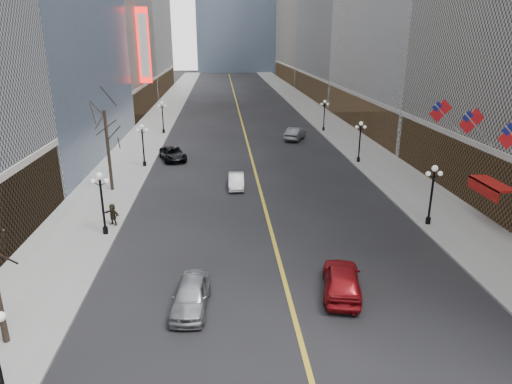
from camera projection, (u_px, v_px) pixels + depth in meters
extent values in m
cube|color=gray|center=(332.00, 126.00, 72.01)|extent=(6.00, 230.00, 0.15)
cube|color=gray|center=(152.00, 128.00, 69.98)|extent=(6.00, 230.00, 0.15)
cube|color=gold|center=(240.00, 117.00, 80.45)|extent=(0.25, 200.00, 0.02)
cube|color=#4B3932|center=(364.00, 111.00, 69.63)|extent=(2.80, 35.00, 5.00)
cube|color=#4B3932|center=(315.00, 86.00, 105.50)|extent=(2.80, 39.00, 5.00)
cube|color=#4B3932|center=(288.00, 72.00, 146.08)|extent=(2.80, 45.00, 5.00)
cube|color=#4B3932|center=(140.00, 98.00, 84.89)|extent=(2.80, 29.00, 5.00)
cube|color=#4B3932|center=(162.00, 81.00, 116.97)|extent=(2.80, 37.00, 5.00)
cylinder|color=black|center=(428.00, 221.00, 34.00)|extent=(0.36, 0.36, 0.50)
cylinder|color=black|center=(431.00, 198.00, 33.43)|extent=(0.16, 0.16, 4.00)
sphere|color=white|center=(435.00, 168.00, 32.69)|extent=(0.44, 0.44, 0.44)
sphere|color=white|center=(428.00, 174.00, 32.79)|extent=(0.36, 0.36, 0.36)
sphere|color=white|center=(440.00, 173.00, 32.85)|extent=(0.36, 0.36, 0.36)
cylinder|color=black|center=(358.00, 159.00, 50.99)|extent=(0.36, 0.36, 0.50)
cylinder|color=black|center=(360.00, 144.00, 50.42)|extent=(0.16, 0.16, 4.00)
sphere|color=white|center=(361.00, 123.00, 49.68)|extent=(0.44, 0.44, 0.44)
sphere|color=white|center=(357.00, 127.00, 49.78)|extent=(0.36, 0.36, 0.36)
sphere|color=white|center=(365.00, 127.00, 49.84)|extent=(0.36, 0.36, 0.36)
cylinder|color=black|center=(324.00, 129.00, 67.97)|extent=(0.36, 0.36, 0.50)
cylinder|color=black|center=(324.00, 117.00, 67.41)|extent=(0.16, 0.16, 4.00)
sphere|color=white|center=(325.00, 101.00, 66.67)|extent=(0.44, 0.44, 0.44)
sphere|color=white|center=(322.00, 104.00, 66.77)|extent=(0.36, 0.36, 0.36)
sphere|color=white|center=(328.00, 104.00, 66.83)|extent=(0.36, 0.36, 0.36)
sphere|color=white|center=(1.00, 317.00, 16.04)|extent=(0.36, 0.36, 0.36)
cylinder|color=black|center=(105.00, 230.00, 32.28)|extent=(0.36, 0.36, 0.50)
cylinder|color=black|center=(103.00, 207.00, 31.72)|extent=(0.16, 0.16, 4.00)
sphere|color=white|center=(99.00, 176.00, 30.97)|extent=(0.44, 0.44, 0.44)
sphere|color=white|center=(93.00, 181.00, 31.07)|extent=(0.36, 0.36, 0.36)
sphere|color=white|center=(107.00, 181.00, 31.14)|extent=(0.36, 0.36, 0.36)
cylinder|color=black|center=(145.00, 164.00, 49.27)|extent=(0.36, 0.36, 0.50)
cylinder|color=black|center=(143.00, 148.00, 48.70)|extent=(0.16, 0.16, 4.00)
sphere|color=white|center=(142.00, 126.00, 47.96)|extent=(0.44, 0.44, 0.44)
sphere|color=white|center=(138.00, 130.00, 48.06)|extent=(0.36, 0.36, 0.36)
sphere|color=white|center=(146.00, 130.00, 48.12)|extent=(0.36, 0.36, 0.36)
cylinder|color=black|center=(164.00, 131.00, 66.26)|extent=(0.36, 0.36, 0.50)
cylinder|color=black|center=(163.00, 119.00, 65.69)|extent=(0.16, 0.16, 4.00)
sphere|color=white|center=(162.00, 103.00, 64.95)|extent=(0.44, 0.44, 0.44)
sphere|color=white|center=(159.00, 106.00, 65.05)|extent=(0.36, 0.36, 0.36)
sphere|color=white|center=(165.00, 106.00, 65.11)|extent=(0.36, 0.36, 0.36)
cube|color=navy|center=(508.00, 129.00, 29.00)|extent=(0.88, 0.06, 0.88)
cylinder|color=#B2B2B7|center=(479.00, 130.00, 34.11)|extent=(2.49, 0.12, 2.49)
cube|color=red|center=(472.00, 121.00, 33.86)|extent=(1.94, 0.04, 1.94)
cube|color=navy|center=(468.00, 116.00, 33.72)|extent=(0.88, 0.06, 0.88)
cylinder|color=#B2B2B7|center=(447.00, 118.00, 38.83)|extent=(2.49, 0.12, 2.49)
cube|color=red|center=(441.00, 111.00, 38.57)|extent=(1.94, 0.04, 1.94)
cube|color=navy|center=(437.00, 107.00, 38.44)|extent=(0.88, 0.06, 0.88)
cube|color=maroon|center=(492.00, 183.00, 33.42)|extent=(1.40, 4.00, 0.15)
cube|color=maroon|center=(483.00, 189.00, 33.50)|extent=(0.10, 4.00, 0.90)
cube|color=red|center=(144.00, 46.00, 75.43)|extent=(2.00, 0.50, 12.00)
cube|color=white|center=(144.00, 46.00, 75.43)|extent=(1.40, 0.55, 10.00)
cylinder|color=#2D231C|center=(108.00, 151.00, 40.51)|extent=(0.28, 0.28, 7.20)
imported|color=#989B9F|center=(191.00, 295.00, 23.49)|extent=(2.16, 4.61, 1.53)
imported|color=silver|center=(236.00, 181.00, 42.50)|extent=(1.50, 4.05, 1.32)
imported|color=black|center=(173.00, 154.00, 52.09)|extent=(3.84, 5.69, 1.45)
imported|color=maroon|center=(342.00, 280.00, 24.84)|extent=(2.98, 5.28, 1.69)
imported|color=#515559|center=(295.00, 133.00, 62.41)|extent=(3.76, 5.47, 1.71)
imported|color=black|center=(113.00, 214.00, 33.65)|extent=(1.50, 1.21, 1.63)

